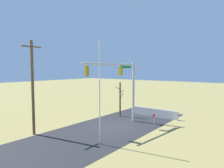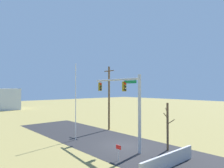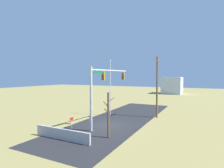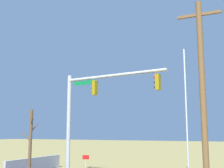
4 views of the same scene
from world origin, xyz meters
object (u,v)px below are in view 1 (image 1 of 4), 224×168
bare_tree (120,99)px  utility_pole (33,86)px  open_sign (154,117)px  flagpole (100,93)px  signal_mast (122,80)px

bare_tree → utility_pole: bearing=168.9°
bare_tree → open_sign: size_ratio=3.60×
flagpole → open_sign: flagpole is taller
flagpole → bare_tree: size_ratio=1.93×
flagpole → bare_tree: 10.16m
open_sign → bare_tree: bearing=79.0°
utility_pole → signal_mast: bearing=-30.2°
flagpole → utility_pole: bearing=106.4°
flagpole → bare_tree: bearing=26.2°
flagpole → open_sign: bearing=-6.4°
signal_mast → bare_tree: signal_mast is taller
bare_tree → open_sign: bare_tree is taller
signal_mast → utility_pole: utility_pole is taller
open_sign → utility_pole: bearing=143.0°
bare_tree → flagpole: bearing=-153.8°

